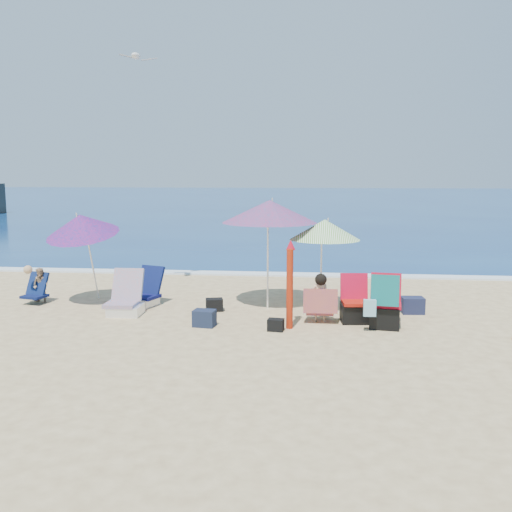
# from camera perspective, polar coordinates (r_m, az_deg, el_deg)

# --- Properties ---
(ground) EXTENTS (120.00, 120.00, 0.00)m
(ground) POSITION_cam_1_polar(r_m,az_deg,el_deg) (9.61, 1.18, -7.41)
(ground) COLOR #D8BC84
(ground) RESTS_ON ground
(sea) EXTENTS (120.00, 80.00, 0.12)m
(sea) POSITION_cam_1_polar(r_m,az_deg,el_deg) (54.28, 5.06, 5.60)
(sea) COLOR navy
(sea) RESTS_ON ground
(foam) EXTENTS (120.00, 0.50, 0.04)m
(foam) POSITION_cam_1_polar(r_m,az_deg,el_deg) (14.56, 2.82, -1.86)
(foam) COLOR white
(foam) RESTS_ON ground
(umbrella_turquoise) EXTENTS (2.39, 2.39, 2.13)m
(umbrella_turquoise) POSITION_cam_1_polar(r_m,az_deg,el_deg) (10.94, 1.38, 4.51)
(umbrella_turquoise) COLOR white
(umbrella_turquoise) RESTS_ON ground
(umbrella_striped) EXTENTS (1.37, 1.37, 1.78)m
(umbrella_striped) POSITION_cam_1_polar(r_m,az_deg,el_deg) (10.71, 6.94, 2.65)
(umbrella_striped) COLOR silver
(umbrella_striped) RESTS_ON ground
(umbrella_blue) EXTENTS (1.68, 1.73, 1.95)m
(umbrella_blue) POSITION_cam_1_polar(r_m,az_deg,el_deg) (11.66, -17.18, 3.04)
(umbrella_blue) COLOR white
(umbrella_blue) RESTS_ON ground
(furled_umbrella) EXTENTS (0.19, 0.29, 1.50)m
(furled_umbrella) POSITION_cam_1_polar(r_m,az_deg,el_deg) (9.53, 3.43, -2.46)
(furled_umbrella) COLOR #A1220B
(furled_umbrella) RESTS_ON ground
(chair_navy) EXTENTS (0.76, 0.80, 0.75)m
(chair_navy) POSITION_cam_1_polar(r_m,az_deg,el_deg) (11.50, -11.18, -3.89)
(chair_navy) COLOR #0D104A
(chair_navy) RESTS_ON ground
(chair_rainbow) EXTENTS (0.66, 0.73, 0.82)m
(chair_rainbow) POSITION_cam_1_polar(r_m,az_deg,el_deg) (10.85, -13.01, -4.59)
(chair_rainbow) COLOR #E87951
(chair_rainbow) RESTS_ON ground
(camp_chair_left) EXTENTS (0.54, 0.55, 0.85)m
(camp_chair_left) POSITION_cam_1_polar(r_m,az_deg,el_deg) (10.16, 9.89, -5.18)
(camp_chair_left) COLOR #AB170C
(camp_chair_left) RESTS_ON ground
(camp_chair_right) EXTENTS (0.69, 0.72, 0.95)m
(camp_chair_right) POSITION_cam_1_polar(r_m,az_deg,el_deg) (9.86, 12.79, -5.14)
(camp_chair_right) COLOR red
(camp_chair_right) RESTS_ON ground
(person_center) EXTENTS (0.59, 0.49, 0.87)m
(person_center) POSITION_cam_1_polar(r_m,az_deg,el_deg) (10.02, 6.47, -4.30)
(person_center) COLOR tan
(person_center) RESTS_ON ground
(person_left) EXTENTS (0.53, 0.57, 0.79)m
(person_left) POSITION_cam_1_polar(r_m,az_deg,el_deg) (12.26, -21.00, -2.76)
(person_left) COLOR tan
(person_left) RESTS_ON ground
(bag_navy_a) EXTENTS (0.40, 0.31, 0.29)m
(bag_navy_a) POSITION_cam_1_polar(r_m,az_deg,el_deg) (9.80, -5.22, -6.25)
(bag_navy_a) COLOR #182136
(bag_navy_a) RESTS_ON ground
(bag_black_a) EXTENTS (0.37, 0.30, 0.23)m
(bag_black_a) POSITION_cam_1_polar(r_m,az_deg,el_deg) (10.86, -4.22, -4.92)
(bag_black_a) COLOR black
(bag_black_a) RESTS_ON ground
(bag_navy_b) EXTENTS (0.43, 0.34, 0.30)m
(bag_navy_b) POSITION_cam_1_polar(r_m,az_deg,el_deg) (11.05, 15.48, -4.80)
(bag_navy_b) COLOR #1B203C
(bag_navy_b) RESTS_ON ground
(bag_black_b) EXTENTS (0.29, 0.22, 0.20)m
(bag_black_b) POSITION_cam_1_polar(r_m,az_deg,el_deg) (9.51, 2.00, -6.95)
(bag_black_b) COLOR black
(bag_black_b) RESTS_ON ground
(seagull) EXTENTS (0.70, 0.76, 0.13)m
(seagull) POSITION_cam_1_polar(r_m,az_deg,el_deg) (12.54, -11.97, 19.08)
(seagull) COLOR silver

